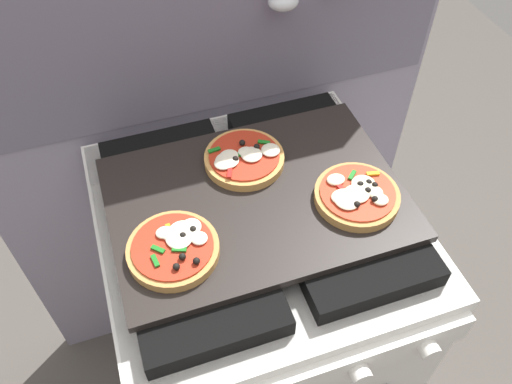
% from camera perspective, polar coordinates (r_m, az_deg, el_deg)
% --- Properties ---
extents(ground_plane, '(4.00, 4.00, 0.00)m').
position_cam_1_polar(ground_plane, '(1.76, -0.00, -20.16)').
color(ground_plane, '#4C4742').
extents(kitchen_backsplash, '(1.10, 0.09, 1.55)m').
position_cam_1_polar(kitchen_backsplash, '(1.28, -4.74, 6.65)').
color(kitchen_backsplash, gray).
rests_on(kitchen_backsplash, ground_plane).
extents(stove, '(0.60, 0.64, 0.90)m').
position_cam_1_polar(stove, '(1.35, 0.02, -13.41)').
color(stove, white).
rests_on(stove, ground_plane).
extents(baking_tray, '(0.54, 0.38, 0.02)m').
position_cam_1_polar(baking_tray, '(0.97, -0.00, -0.70)').
color(baking_tray, black).
rests_on(baking_tray, stove).
extents(pizza_left, '(0.16, 0.16, 0.03)m').
position_cam_1_polar(pizza_left, '(0.89, -8.92, -5.99)').
color(pizza_left, '#C18947').
rests_on(pizza_left, baking_tray).
extents(pizza_right, '(0.16, 0.16, 0.03)m').
position_cam_1_polar(pizza_right, '(0.96, 10.96, -0.30)').
color(pizza_right, '#C18947').
rests_on(pizza_right, baking_tray).
extents(pizza_center, '(0.16, 0.16, 0.03)m').
position_cam_1_polar(pizza_center, '(1.01, -1.35, 3.73)').
color(pizza_center, tan).
rests_on(pizza_center, baking_tray).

